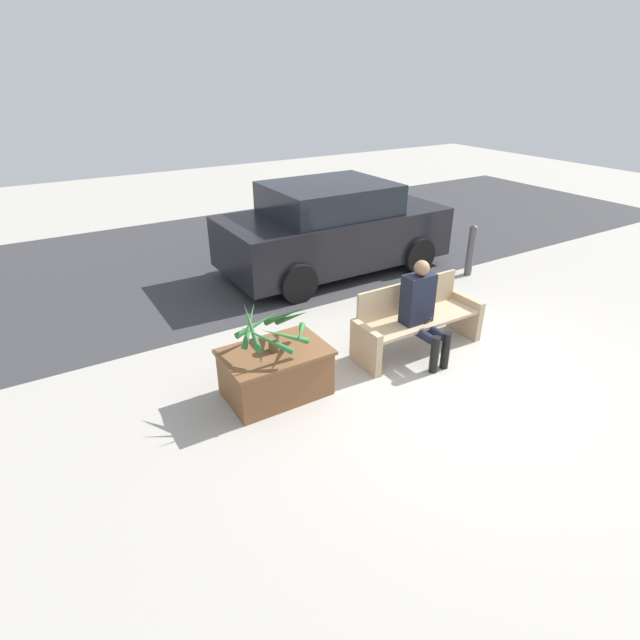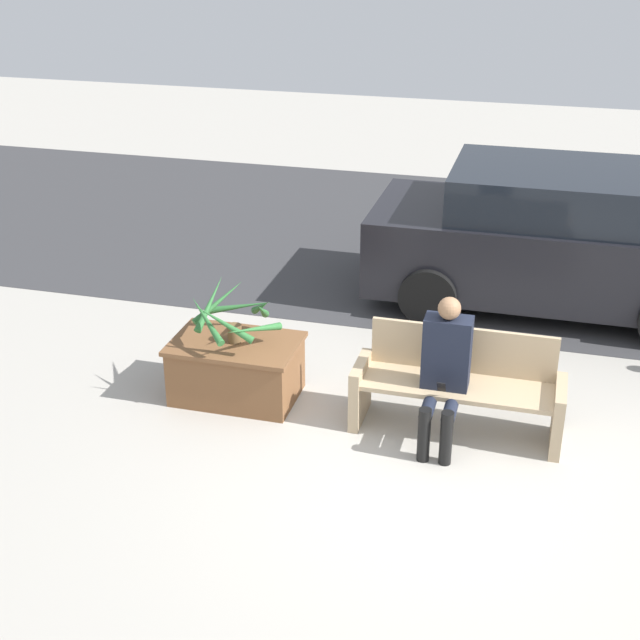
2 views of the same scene
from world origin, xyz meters
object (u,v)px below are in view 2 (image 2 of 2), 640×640
at_px(potted_plant, 234,315).
at_px(person_seated, 445,366).
at_px(planter_box, 236,367).
at_px(parked_car, 551,239).
at_px(bench, 458,386).

bearing_deg(potted_plant, person_seated, -6.43).
bearing_deg(planter_box, potted_plant, 65.13).
bearing_deg(parked_car, potted_plant, -131.98).
relative_size(bench, planter_box, 1.54).
distance_m(bench, potted_plant, 2.05).
xyz_separation_m(person_seated, potted_plant, (-1.90, 0.21, 0.14)).
distance_m(planter_box, potted_plant, 0.53).
relative_size(person_seated, planter_box, 1.10).
xyz_separation_m(potted_plant, parked_car, (2.64, 2.93, -0.06)).
bearing_deg(bench, potted_plant, 179.39).
distance_m(person_seated, parked_car, 3.23).
height_order(person_seated, planter_box, person_seated).
bearing_deg(planter_box, person_seated, -6.24).
xyz_separation_m(person_seated, parked_car, (0.73, 3.15, 0.08)).
height_order(person_seated, potted_plant, person_seated).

